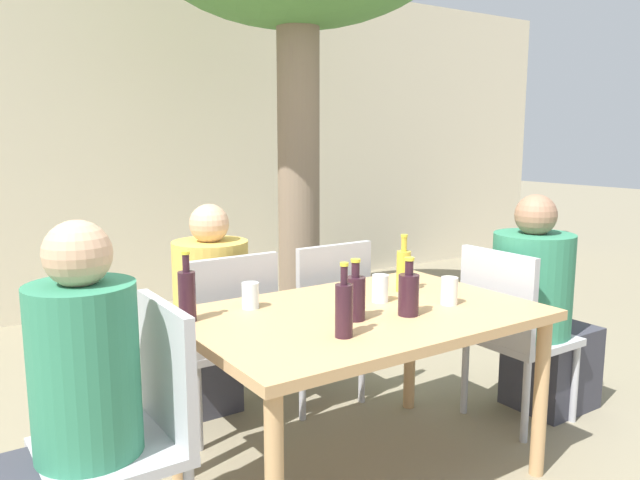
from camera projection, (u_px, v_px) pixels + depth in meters
ground_plane at (359, 477)px, 2.65m from camera, size 30.00×30.00×0.00m
cafe_building_wall at (119, 139)px, 5.04m from camera, size 10.00×0.08×2.80m
dining_table_front at (361, 329)px, 2.54m from camera, size 1.41×0.93×0.73m
patio_chair_0 at (136, 422)px, 2.05m from camera, size 0.44×0.44×0.89m
patio_chair_1 at (510, 326)px, 3.08m from camera, size 0.44×0.44×0.89m
patio_chair_2 at (225, 333)px, 2.98m from camera, size 0.44×0.44×0.89m
patio_chair_3 at (322, 314)px, 3.29m from camera, size 0.44×0.44×0.89m
person_seated_0 at (60, 433)px, 1.92m from camera, size 0.57×0.33×1.18m
person_seated_1 at (540, 315)px, 3.20m from camera, size 0.60×0.40×1.15m
person_seated_2 at (205, 322)px, 3.18m from camera, size 0.37×0.59×1.11m
oil_cruet_0 at (404, 269)px, 2.83m from camera, size 0.07×0.07×0.26m
wine_bottle_1 at (409, 293)px, 2.45m from camera, size 0.08×0.08×0.23m
wine_bottle_2 at (187, 294)px, 2.37m from camera, size 0.07×0.07×0.27m
wine_bottle_3 at (344, 308)px, 2.18m from camera, size 0.06×0.06×0.27m
wine_bottle_4 at (355, 297)px, 2.39m from camera, size 0.08×0.08×0.24m
drinking_glass_0 at (250, 296)px, 2.56m from camera, size 0.07×0.07×0.11m
drinking_glass_1 at (449, 291)px, 2.62m from camera, size 0.07×0.07×0.12m
drinking_glass_2 at (380, 288)px, 2.66m from camera, size 0.07×0.07×0.12m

